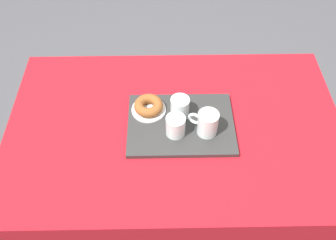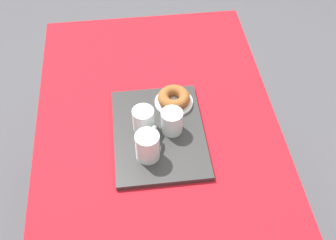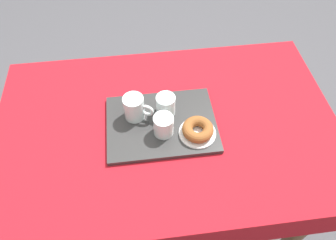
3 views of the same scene
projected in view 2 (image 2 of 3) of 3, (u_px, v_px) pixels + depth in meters
The scene contains 8 objects.
ground_plane at pixel (161, 232), 2.04m from camera, with size 6.00×6.00×0.00m, color #47474C.
dining_table at pixel (159, 149), 1.54m from camera, with size 1.31×0.83×0.76m.
serving_tray at pixel (158, 133), 1.44m from camera, with size 0.41×0.30×0.02m, color #2D2D2D.
tea_mug_left at pixel (148, 146), 1.33m from camera, with size 0.11×0.08×0.10m.
water_glass_near at pixel (143, 120), 1.42m from camera, with size 0.07×0.07×0.08m.
water_glass_far at pixel (172, 122), 1.41m from camera, with size 0.07×0.07×0.08m.
donut_plate_left at pixel (174, 102), 1.51m from camera, with size 0.14×0.14×0.01m, color white.
sugar_donut_left at pixel (174, 98), 1.50m from camera, with size 0.11×0.11×0.04m, color brown.
Camera 2 is at (-0.93, 0.08, 1.89)m, focal length 45.79 mm.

